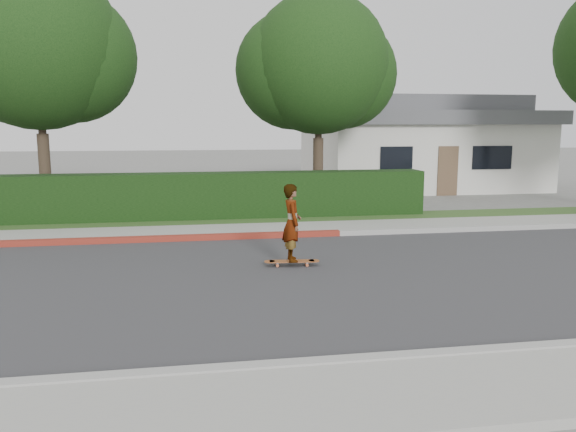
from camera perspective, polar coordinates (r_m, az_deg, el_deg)
name	(u,v)px	position (r m, az deg, el deg)	size (l,w,h in m)	color
ground	(342,277)	(11.13, 5.54, -6.22)	(120.00, 120.00, 0.00)	slate
road	(342,277)	(11.13, 5.54, -6.19)	(60.00, 8.00, 0.01)	#2D2D30
curb_near	(427,358)	(7.44, 13.98, -13.79)	(60.00, 0.20, 0.15)	#9E9E99
sidewalk_near	(461,392)	(6.71, 17.15, -16.72)	(60.00, 1.60, 0.12)	gray
curb_far	(303,234)	(15.01, 1.49, -1.87)	(60.00, 0.20, 0.15)	#9E9E99
curb_red_section	(109,240)	(14.90, -17.75, -2.38)	(12.00, 0.21, 0.15)	maroon
sidewalk_far	(297,229)	(15.88, 0.88, -1.31)	(60.00, 1.60, 0.12)	gray
planting_strip	(287,220)	(17.43, -0.07, -0.40)	(60.00, 1.60, 0.10)	#2D4C1E
hedge	(189,197)	(17.70, -10.03, 1.89)	(15.00, 1.00, 1.50)	black
tree_left	(38,50)	(19.76, -24.07, 15.13)	(5.99, 5.21, 8.00)	#33261C
tree_center	(317,69)	(20.11, 3.00, 14.73)	(5.66, 4.84, 7.44)	#33261C
house	(416,143)	(28.50, 12.91, 7.21)	(10.60, 8.60, 4.30)	beige
skateboard	(292,261)	(11.91, 0.40, -4.64)	(1.19, 0.33, 0.11)	#CD6138
skateboarder	(292,223)	(11.74, 0.40, -0.69)	(0.60, 0.39, 1.63)	white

